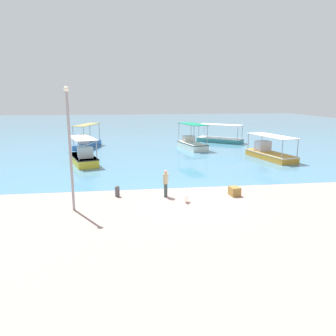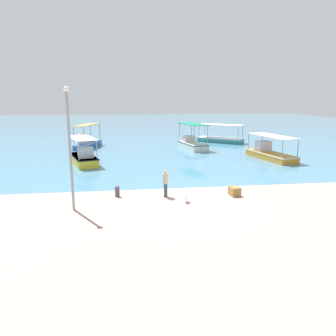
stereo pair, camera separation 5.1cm
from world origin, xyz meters
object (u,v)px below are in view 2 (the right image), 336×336
(fishing_boat_near_left, at_px, (270,153))
(fisherman_standing, at_px, (166,183))
(fishing_boat_far_right, at_px, (87,142))
(fishing_boat_center, at_px, (192,144))
(pelican, at_px, (186,196))
(cargo_crate, at_px, (234,191))
(lamp_post, at_px, (70,144))
(fishing_boat_outer, at_px, (84,157))
(fishing_boat_near_right, at_px, (220,139))
(mooring_bollard, at_px, (117,191))

(fishing_boat_near_left, xyz_separation_m, fisherman_standing, (-11.77, -11.05, 0.33))
(fishing_boat_far_right, bearing_deg, fisherman_standing, -71.85)
(fishing_boat_center, bearing_deg, pelican, -102.81)
(fishing_boat_near_left, height_order, cargo_crate, fishing_boat_near_left)
(fishing_boat_far_right, bearing_deg, pelican, -70.34)
(pelican, relative_size, lamp_post, 0.12)
(fishing_boat_far_right, xyz_separation_m, lamp_post, (1.59, -22.58, 3.04))
(fishing_boat_outer, distance_m, fisherman_standing, 12.41)
(fishing_boat_far_right, distance_m, fishing_boat_center, 12.60)
(fishing_boat_center, height_order, cargo_crate, fishing_boat_center)
(fishing_boat_near_right, relative_size, fisherman_standing, 3.51)
(fishing_boat_far_right, bearing_deg, lamp_post, -85.98)
(fishing_boat_near_left, distance_m, lamp_post, 21.49)
(pelican, bearing_deg, fishing_boat_far_right, 109.66)
(fishing_boat_near_right, relative_size, fishing_boat_outer, 1.15)
(cargo_crate, bearing_deg, fishing_boat_near_right, 75.53)
(fishing_boat_center, distance_m, cargo_crate, 18.50)
(fishing_boat_near_left, relative_size, fisherman_standing, 3.72)
(lamp_post, relative_size, fisherman_standing, 3.88)
(fishing_boat_far_right, relative_size, cargo_crate, 8.13)
(fishing_boat_near_left, relative_size, fishing_boat_center, 1.22)
(fishing_boat_far_right, height_order, cargo_crate, fishing_boat_far_right)
(fishing_boat_center, relative_size, pelican, 6.45)
(fishing_boat_near_right, distance_m, lamp_post, 29.50)
(pelican, height_order, fisherman_standing, fisherman_standing)
(fishing_boat_near_right, bearing_deg, lamp_post, -122.13)
(fisherman_standing, relative_size, cargo_crate, 2.34)
(fishing_boat_far_right, height_order, lamp_post, lamp_post)
(mooring_bollard, xyz_separation_m, cargo_crate, (7.23, -0.78, -0.09))
(fishing_boat_center, xyz_separation_m, cargo_crate, (-1.17, -18.46, -0.34))
(fishing_boat_far_right, xyz_separation_m, cargo_crate, (11.13, -21.21, -0.34))
(fishing_boat_near_left, relative_size, mooring_bollard, 9.03)
(fishing_boat_far_right, relative_size, pelican, 7.35)
(fishing_boat_outer, bearing_deg, fishing_boat_near_left, 0.83)
(fishing_boat_far_right, bearing_deg, fishing_boat_outer, -85.90)
(cargo_crate, bearing_deg, lamp_post, -171.81)
(fishing_boat_center, xyz_separation_m, fisherman_standing, (-5.45, -18.14, 0.30))
(lamp_post, relative_size, cargo_crate, 9.08)
(fishing_boat_near_right, bearing_deg, fisherman_standing, -114.07)
(fishing_boat_near_left, distance_m, pelican, 16.28)
(fishing_boat_center, xyz_separation_m, pelican, (-4.40, -19.35, -0.24))
(fishing_boat_near_left, bearing_deg, fisherman_standing, -136.81)
(mooring_bollard, height_order, cargo_crate, mooring_bollard)
(fishing_boat_near_right, height_order, cargo_crate, fishing_boat_near_right)
(pelican, height_order, mooring_bollard, pelican)
(mooring_bollard, bearing_deg, cargo_crate, -6.12)
(lamp_post, distance_m, fisherman_standing, 6.17)
(fishing_boat_near_right, xyz_separation_m, cargo_crate, (-6.06, -23.46, -0.20))
(fishing_boat_near_right, distance_m, cargo_crate, 24.23)
(fishing_boat_center, relative_size, fishing_boat_near_right, 0.87)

